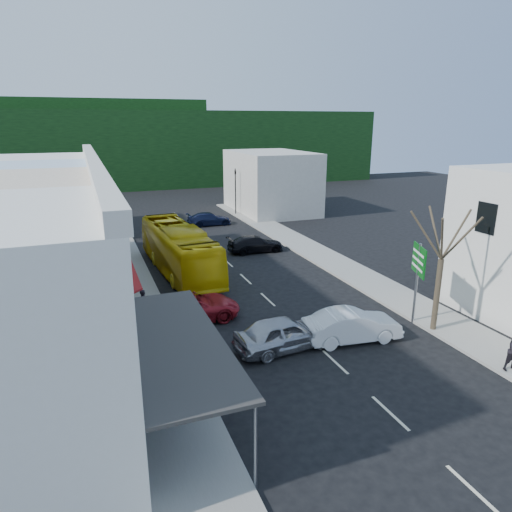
{
  "coord_description": "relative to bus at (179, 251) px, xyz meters",
  "views": [
    {
      "loc": [
        -9.83,
        -19.84,
        10.4
      ],
      "look_at": [
        0.0,
        6.0,
        2.2
      ],
      "focal_mm": 32.0,
      "sensor_mm": 36.0,
      "label": 1
    }
  ],
  "objects": [
    {
      "name": "sidewalk_right",
      "position": [
        11.39,
        -1.14,
        -1.48
      ],
      "size": [
        3.0,
        52.0,
        0.15
      ],
      "primitive_type": "cube",
      "color": "gray",
      "rests_on": "ground"
    },
    {
      "name": "ground",
      "position": [
        3.89,
        -11.14,
        -1.55
      ],
      "size": [
        120.0,
        120.0,
        0.0
      ],
      "primitive_type": "plane",
      "color": "black",
      "rests_on": "ground"
    },
    {
      "name": "car_red",
      "position": [
        -1.11,
        -8.4,
        -0.85
      ],
      "size": [
        4.61,
        1.93,
        1.4
      ],
      "primitive_type": "imported",
      "rotation": [
        0.0,
        0.0,
        1.56
      ],
      "color": "maroon",
      "rests_on": "ground"
    },
    {
      "name": "distant_block_left",
      "position": [
        -8.11,
        15.86,
        1.45
      ],
      "size": [
        8.0,
        10.0,
        6.0
      ],
      "primitive_type": "cube",
      "color": "#B7B2A8",
      "rests_on": "ground"
    },
    {
      "name": "pedestrian_left",
      "position": [
        -3.47,
        -7.48,
        -0.55
      ],
      "size": [
        0.53,
        0.68,
        1.7
      ],
      "primitive_type": "imported",
      "rotation": [
        0.0,
        0.0,
        1.33
      ],
      "color": "black",
      "rests_on": "sidewalk_left"
    },
    {
      "name": "shopfront_row",
      "position": [
        -8.6,
        -6.14,
        2.45
      ],
      "size": [
        8.25,
        30.0,
        8.0
      ],
      "color": "silver",
      "rests_on": "ground"
    },
    {
      "name": "distant_block_right",
      "position": [
        14.89,
        18.86,
        1.95
      ],
      "size": [
        8.0,
        12.0,
        7.0
      ],
      "primitive_type": "cube",
      "color": "#B7B2A8",
      "rests_on": "ground"
    },
    {
      "name": "traffic_signal",
      "position": [
        10.3,
        18.29,
        1.09
      ],
      "size": [
        0.7,
        1.14,
        5.27
      ],
      "primitive_type": null,
      "rotation": [
        0.0,
        0.0,
        3.22
      ],
      "color": "black",
      "rests_on": "ground"
    },
    {
      "name": "sidewalk_left",
      "position": [
        -3.61,
        -1.14,
        -1.48
      ],
      "size": [
        3.0,
        52.0,
        0.15
      ],
      "primitive_type": "cube",
      "color": "gray",
      "rests_on": "ground"
    },
    {
      "name": "car_white",
      "position": [
        5.72,
        -13.57,
        -0.85
      ],
      "size": [
        4.57,
        2.27,
        1.4
      ],
      "primitive_type": "imported",
      "rotation": [
        0.0,
        0.0,
        1.46
      ],
      "color": "white",
      "rests_on": "ground"
    },
    {
      "name": "car_silver",
      "position": [
        2.21,
        -13.2,
        -0.85
      ],
      "size": [
        4.55,
        2.2,
        1.4
      ],
      "primitive_type": "imported",
      "rotation": [
        0.0,
        0.0,
        1.66
      ],
      "color": "#B0B0B5",
      "rests_on": "ground"
    },
    {
      "name": "car_black_near",
      "position": [
        6.93,
        2.97,
        -0.85
      ],
      "size": [
        4.54,
        1.95,
        1.4
      ],
      "primitive_type": "imported",
      "rotation": [
        0.0,
        0.0,
        1.55
      ],
      "color": "black",
      "rests_on": "ground"
    },
    {
      "name": "car_navy_far",
      "position": [
        6.0,
        14.05,
        -0.85
      ],
      "size": [
        4.52,
        1.89,
        1.4
      ],
      "primitive_type": "imported",
      "rotation": [
        0.0,
        0.0,
        1.58
      ],
      "color": "black",
      "rests_on": "ground"
    },
    {
      "name": "car_black_far",
      "position": [
        1.27,
        10.71,
        -0.85
      ],
      "size": [
        4.59,
        2.33,
        1.4
      ],
      "primitive_type": "imported",
      "rotation": [
        0.0,
        0.0,
        1.45
      ],
      "color": "black",
      "rests_on": "ground"
    },
    {
      "name": "bus",
      "position": [
        0.0,
        0.0,
        0.0
      ],
      "size": [
        3.24,
        11.74,
        3.1
      ],
      "primitive_type": "imported",
      "rotation": [
        0.0,
        0.0,
        0.06
      ],
      "color": "yellow",
      "rests_on": "ground"
    },
    {
      "name": "hillside",
      "position": [
        2.43,
        53.95,
        5.18
      ],
      "size": [
        80.0,
        26.0,
        14.0
      ],
      "color": "black",
      "rests_on": "ground"
    },
    {
      "name": "direction_sign",
      "position": [
        9.9,
        -12.98,
        0.65
      ],
      "size": [
        1.61,
        2.14,
        4.4
      ],
      "primitive_type": null,
      "rotation": [
        0.0,
        0.0,
        -0.39
      ],
      "color": "#05500F",
      "rests_on": "ground"
    },
    {
      "name": "street_tree",
      "position": [
        10.19,
        -14.2,
        2.32
      ],
      "size": [
        3.25,
        3.25,
        7.74
      ],
      "primitive_type": null,
      "rotation": [
        0.0,
        0.0,
        -0.17
      ],
      "color": "#3B3023",
      "rests_on": "ground"
    }
  ]
}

